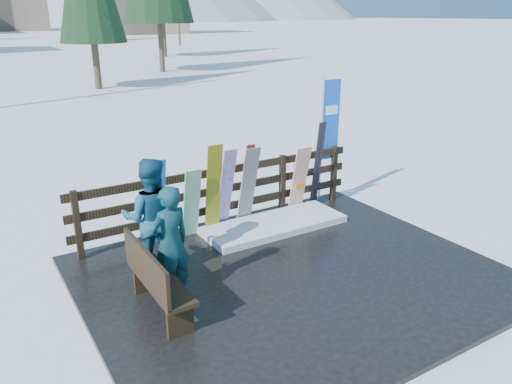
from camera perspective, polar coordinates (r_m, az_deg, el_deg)
ground at (r=7.70m, az=4.25°, el=-9.83°), size 700.00×700.00×0.00m
deck at (r=7.68m, az=4.26°, el=-9.57°), size 6.00×5.00×0.08m
fence at (r=9.10m, az=-3.72°, el=0.08°), size 5.60×0.10×1.15m
snow_patch at (r=9.18m, az=2.08°, el=-3.73°), size 2.65×1.00×0.12m
bench at (r=6.60m, az=-11.48°, el=-9.67°), size 0.41×1.50×0.97m
snowboard_0 at (r=8.36m, az=-11.24°, el=-1.26°), size 0.27×0.35×1.54m
snowboard_1 at (r=8.62m, az=-7.37°, el=-1.33°), size 0.29×0.31×1.28m
snowboard_2 at (r=8.72m, az=-4.88°, el=0.32°), size 0.28×0.27×1.65m
snowboard_3 at (r=8.85m, az=-3.46°, el=0.31°), size 0.25×0.45×1.55m
snowboard_4 at (r=9.06m, az=-0.91°, el=0.68°), size 0.30×0.40×1.51m
snowboard_5 at (r=9.70m, az=4.98°, el=1.39°), size 0.33×0.30×1.34m
ski_pair_a at (r=9.14m, az=-0.91°, el=0.92°), size 0.16×0.23×1.53m
ski_pair_b at (r=9.98m, az=7.05°, el=3.10°), size 0.17×0.24×1.76m
rental_flag at (r=10.20m, az=8.28°, el=7.60°), size 0.45×0.04×2.60m
person_front at (r=6.78m, az=-9.78°, el=-5.86°), size 0.67×0.51×1.63m
person_back at (r=7.47m, az=-11.89°, el=-2.84°), size 1.07×0.97×1.80m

